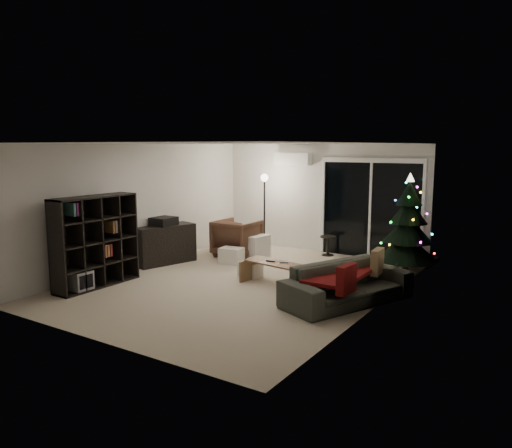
{
  "coord_description": "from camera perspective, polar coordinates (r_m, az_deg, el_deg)",
  "views": [
    {
      "loc": [
        4.95,
        -7.24,
        2.46
      ],
      "look_at": [
        0.1,
        0.3,
        1.05
      ],
      "focal_mm": 35.0,
      "sensor_mm": 36.0,
      "label": 1
    }
  ],
  "objects": [
    {
      "name": "room",
      "position": [
        9.92,
        5.46,
        0.53
      ],
      "size": [
        6.5,
        7.51,
        2.6
      ],
      "color": "beige",
      "rests_on": "ground"
    },
    {
      "name": "bookshelf",
      "position": [
        9.32,
        -18.63,
        -1.78
      ],
      "size": [
        1.01,
        1.63,
        1.6
      ],
      "primitive_type": null,
      "rotation": [
        0.0,
        0.0,
        0.41
      ],
      "color": "black",
      "rests_on": "floor"
    },
    {
      "name": "media_cabinet",
      "position": [
        10.68,
        -10.43,
        -2.3
      ],
      "size": [
        0.81,
        1.38,
        0.81
      ],
      "primitive_type": "cube",
      "rotation": [
        0.0,
        0.0,
        -0.27
      ],
      "color": "black",
      "rests_on": "floor"
    },
    {
      "name": "stereo",
      "position": [
        10.6,
        -10.5,
        0.32
      ],
      "size": [
        0.41,
        0.49,
        0.17
      ],
      "primitive_type": "cube",
      "color": "black",
      "rests_on": "media_cabinet"
    },
    {
      "name": "armchair",
      "position": [
        11.19,
        -2.16,
        -1.6
      ],
      "size": [
        0.89,
        0.92,
        0.83
      ],
      "primitive_type": "imported",
      "rotation": [
        0.0,
        0.0,
        3.15
      ],
      "color": "brown",
      "rests_on": "floor"
    },
    {
      "name": "ottoman",
      "position": [
        11.1,
        -0.33,
        -2.54
      ],
      "size": [
        0.61,
        0.61,
        0.5
      ],
      "primitive_type": "cube",
      "rotation": [
        0.0,
        0.0,
        -0.1
      ],
      "color": "silver",
      "rests_on": "floor"
    },
    {
      "name": "cardboard_box_a",
      "position": [
        10.55,
        -2.83,
        -3.63
      ],
      "size": [
        0.51,
        0.42,
        0.33
      ],
      "primitive_type": "cube",
      "rotation": [
        0.0,
        0.0,
        0.16
      ],
      "color": "#EFE7C8",
      "rests_on": "floor"
    },
    {
      "name": "cardboard_box_b",
      "position": [
        9.5,
        -0.64,
        -5.21
      ],
      "size": [
        0.43,
        0.34,
        0.28
      ],
      "primitive_type": "cube",
      "rotation": [
        0.0,
        0.0,
        -0.11
      ],
      "color": "#EFE7C8",
      "rests_on": "floor"
    },
    {
      "name": "side_table",
      "position": [
        11.4,
        8.2,
        -2.48
      ],
      "size": [
        0.45,
        0.45,
        0.45
      ],
      "primitive_type": "cylinder",
      "rotation": [
        0.0,
        0.0,
        -0.3
      ],
      "color": "black",
      "rests_on": "floor"
    },
    {
      "name": "floor_lamp",
      "position": [
        11.6,
        0.96,
        1.11
      ],
      "size": [
        0.28,
        0.28,
        1.76
      ],
      "primitive_type": "cylinder",
      "color": "black",
      "rests_on": "floor"
    },
    {
      "name": "sofa",
      "position": [
        8.02,
        10.38,
        -6.71
      ],
      "size": [
        1.63,
        2.33,
        0.63
      ],
      "primitive_type": "imported",
      "rotation": [
        0.0,
        0.0,
        1.17
      ],
      "color": "#40433A",
      "rests_on": "floor"
    },
    {
      "name": "sofa_throw",
      "position": [
        8.02,
        9.75,
        -5.65
      ],
      "size": [
        0.68,
        1.56,
        0.05
      ],
      "primitive_type": "cube",
      "color": "#5B0E12",
      "rests_on": "sofa"
    },
    {
      "name": "cushion_a",
      "position": [
        8.46,
        13.69,
        -4.2
      ],
      "size": [
        0.16,
        0.43,
        0.42
      ],
      "primitive_type": "cube",
      "rotation": [
        0.0,
        0.0,
        0.09
      ],
      "color": "#917F5B",
      "rests_on": "sofa"
    },
    {
      "name": "cushion_b",
      "position": [
        7.28,
        10.3,
        -6.23
      ],
      "size": [
        0.15,
        0.42,
        0.42
      ],
      "primitive_type": "cube",
      "rotation": [
        0.0,
        0.0,
        -0.07
      ],
      "color": "#5B0E12",
      "rests_on": "sofa"
    },
    {
      "name": "coffee_table",
      "position": [
        8.9,
        2.49,
        -5.73
      ],
      "size": [
        1.36,
        0.67,
        0.41
      ],
      "primitive_type": null,
      "rotation": [
        0.0,
        0.0,
        -0.17
      ],
      "color": "brown",
      "rests_on": "floor"
    },
    {
      "name": "remote_a",
      "position": [
        8.92,
        1.67,
        -4.26
      ],
      "size": [
        0.16,
        0.05,
        0.02
      ],
      "primitive_type": "cube",
      "color": "black",
      "rests_on": "coffee_table"
    },
    {
      "name": "remote_b",
      "position": [
        8.84,
        3.22,
        -4.39
      ],
      "size": [
        0.16,
        0.09,
        0.02
      ],
      "primitive_type": "cube",
      "rotation": [
        0.0,
        0.0,
        0.35
      ],
      "color": "slate",
      "rests_on": "coffee_table"
    },
    {
      "name": "christmas_tree",
      "position": [
        10.2,
        16.99,
        0.14
      ],
      "size": [
        1.57,
        1.57,
        1.94
      ],
      "primitive_type": "cone",
      "rotation": [
        0.0,
        0.0,
        -0.39
      ],
      "color": "black",
      "rests_on": "floor"
    }
  ]
}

